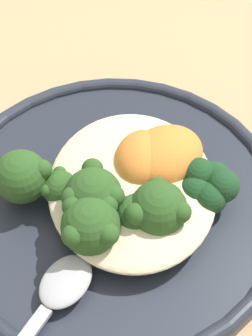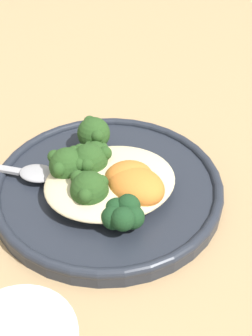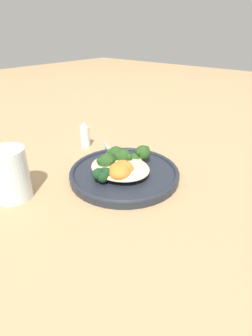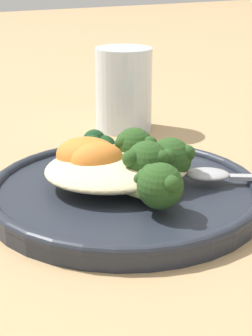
% 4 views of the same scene
% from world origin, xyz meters
% --- Properties ---
extents(ground_plane, '(4.00, 4.00, 0.00)m').
position_xyz_m(ground_plane, '(0.00, 0.00, 0.00)').
color(ground_plane, tan).
extents(plate, '(0.27, 0.27, 0.02)m').
position_xyz_m(plate, '(-0.02, -0.01, 0.01)').
color(plate, '#232833').
rests_on(plate, ground_plane).
extents(quinoa_mound, '(0.15, 0.13, 0.02)m').
position_xyz_m(quinoa_mound, '(-0.02, 0.00, 0.03)').
color(quinoa_mound, beige).
rests_on(quinoa_mound, plate).
extents(broccoli_stalk_0, '(0.05, 0.13, 0.04)m').
position_xyz_m(broccoli_stalk_0, '(-0.02, -0.07, 0.04)').
color(broccoli_stalk_0, '#ADC675').
rests_on(broccoli_stalk_0, plate).
extents(broccoli_stalk_1, '(0.05, 0.10, 0.03)m').
position_xyz_m(broccoli_stalk_1, '(-0.02, -0.04, 0.03)').
color(broccoli_stalk_1, '#ADC675').
rests_on(broccoli_stalk_1, plate).
extents(broccoli_stalk_2, '(0.08, 0.07, 0.04)m').
position_xyz_m(broccoli_stalk_2, '(-0.01, -0.02, 0.04)').
color(broccoli_stalk_2, '#ADC675').
rests_on(broccoli_stalk_2, plate).
extents(broccoli_stalk_3, '(0.11, 0.07, 0.04)m').
position_xyz_m(broccoli_stalk_3, '(0.02, -0.03, 0.04)').
color(broccoli_stalk_3, '#ADC675').
rests_on(broccoli_stalk_3, plate).
extents(broccoli_stalk_4, '(0.09, 0.03, 0.03)m').
position_xyz_m(broccoli_stalk_4, '(-0.00, 0.00, 0.04)').
color(broccoli_stalk_4, '#ADC675').
rests_on(broccoli_stalk_4, plate).
extents(broccoli_stalk_5, '(0.09, 0.05, 0.04)m').
position_xyz_m(broccoli_stalk_5, '(0.01, 0.02, 0.04)').
color(broccoli_stalk_5, '#ADC675').
rests_on(broccoli_stalk_5, plate).
extents(sweet_potato_chunk_0, '(0.08, 0.08, 0.04)m').
position_xyz_m(sweet_potato_chunk_0, '(-0.04, 0.03, 0.04)').
color(sweet_potato_chunk_0, orange).
rests_on(sweet_potato_chunk_0, plate).
extents(sweet_potato_chunk_1, '(0.06, 0.05, 0.04)m').
position_xyz_m(sweet_potato_chunk_1, '(-0.03, 0.01, 0.04)').
color(sweet_potato_chunk_1, orange).
rests_on(sweet_potato_chunk_1, plate).
extents(kale_tuft, '(0.04, 0.05, 0.03)m').
position_xyz_m(kale_tuft, '(-0.01, 0.06, 0.04)').
color(kale_tuft, '#193D1E').
rests_on(kale_tuft, plate).
extents(spoon, '(0.11, 0.08, 0.01)m').
position_xyz_m(spoon, '(0.07, -0.05, 0.03)').
color(spoon, '#A3A3A8').
rests_on(spoon, plate).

